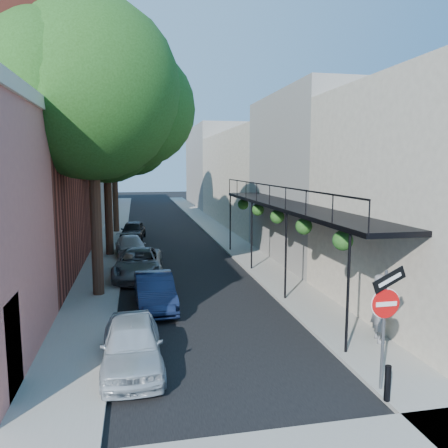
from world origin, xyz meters
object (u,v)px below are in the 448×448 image
oak_mid (113,132)px  sign_post (386,308)px  parked_car_c (139,264)px  parked_car_d (131,246)px  oak_far (119,125)px  parked_car_e (133,231)px  parked_car_b (155,291)px  bollard (388,383)px  pedestrian (380,308)px  oak_near (103,95)px  parked_car_a (132,344)px

oak_mid → sign_post: bearing=-69.1°
parked_car_c → parked_car_d: parked_car_c is taller
oak_far → parked_car_e: size_ratio=3.08×
parked_car_b → bollard: bearing=-61.3°
pedestrian → sign_post: bearing=164.2°
oak_near → parked_car_e: 15.02m
oak_mid → oak_far: size_ratio=0.86×
parked_car_d → sign_post: bearing=-77.0°
parked_car_a → parked_car_b: bearing=79.5°
sign_post → parked_car_e: 23.18m
parked_car_b → parked_car_e: 15.27m
parked_car_c → sign_post: bearing=-62.6°
oak_near → oak_far: size_ratio=0.96×
oak_far → oak_near: bearing=-90.0°
parked_car_a → bollard: bearing=-29.3°
parked_car_a → pedestrian: pedestrian is taller
sign_post → parked_car_d: bearing=109.0°
sign_post → parked_car_c: sign_post is taller
parked_car_b → pedestrian: pedestrian is taller
oak_far → parked_car_e: bearing=-77.7°
oak_mid → parked_car_e: bearing=80.0°
oak_near → parked_car_d: size_ratio=2.89×
parked_car_c → parked_car_e: bearing=94.6°
oak_far → parked_car_d: 12.27m
oak_far → parked_car_d: oak_far is taller
bollard → pedestrian: (1.60, 3.01, 0.60)m
oak_near → parked_car_b: size_ratio=2.98×
sign_post → parked_car_a: 6.27m
parked_car_b → parked_car_e: parked_car_e is taller
oak_near → oak_mid: size_ratio=1.12×
parked_car_e → sign_post: bearing=-70.0°
oak_far → parked_car_c: oak_far is taller
parked_car_c → pedestrian: size_ratio=2.39×
sign_post → oak_near: (-6.53, 9.29, 5.84)m
oak_mid → parked_car_a: (0.97, -14.81, -6.41)m
oak_mid → oak_far: oak_far is taller
parked_car_a → parked_car_d: (-0.15, 14.31, -0.07)m
bollard → oak_mid: (-6.42, 17.73, 6.54)m
parked_car_a → parked_car_e: parked_car_e is taller
oak_far → parked_car_d: size_ratio=3.01×
oak_far → parked_car_c: bearing=-85.5°
sign_post → oak_far: size_ratio=0.25×
oak_near → oak_mid: bearing=90.4°
oak_far → parked_car_c: size_ratio=2.50×
sign_post → oak_near: oak_near is taller
bollard → parked_car_a: bearing=151.8°
oak_near → pedestrian: (7.97, -6.75, -6.76)m
parked_car_b → parked_car_d: bearing=93.0°
bollard → oak_far: 28.58m
sign_post → parked_car_a: bearing=156.4°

